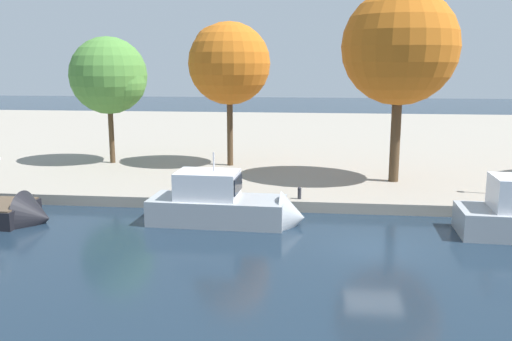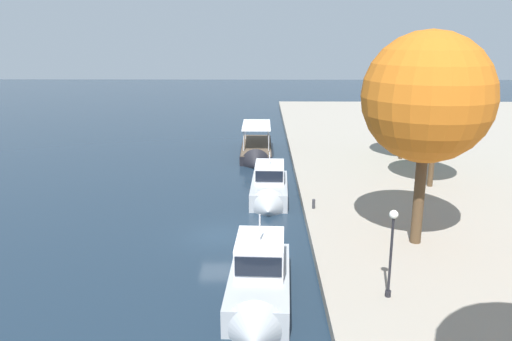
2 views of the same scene
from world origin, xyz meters
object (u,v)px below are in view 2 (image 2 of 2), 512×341
Objects in this scene: tree_0 at (437,90)px; tree_3 at (426,95)px; lamp_post at (392,245)px; tree_1 at (404,91)px; motor_yacht_1 at (269,191)px; tour_boat_0 at (256,152)px; mooring_bollard_0 at (314,203)px; motor_yacht_2 at (259,288)px.

tree_3 is at bearing -21.32° from tree_0.
lamp_post is 27.64m from tree_1.
lamp_post is at bearing -24.78° from tree_3.
tour_boat_0 is at bearing -173.45° from motor_yacht_1.
mooring_bollard_0 is 0.07× the size of tree_1.
motor_yacht_2 is at bearing -0.53° from motor_yacht_1.
tour_boat_0 is at bearing -104.79° from tree_1.
tree_0 is 12.09m from tree_3.
motor_yacht_1 is (14.35, 1.14, 0.35)m from tour_boat_0.
motor_yacht_1 is 14.73m from tree_0.
tree_3 is at bearing 42.61° from mooring_bollard_0.
tree_0 is 0.87× the size of tree_3.
tree_1 reaches higher than motor_yacht_2.
motor_yacht_1 is 0.66× the size of tree_3.
tree_3 reaches higher than tour_boat_0.
tree_0 is 1.10× the size of tree_1.
motor_yacht_2 reaches higher than motor_yacht_1.
mooring_bollard_0 is 18.19m from tree_1.
mooring_bollard_0 is 0.06× the size of tree_3.
tree_1 is (3.61, 13.68, 6.66)m from tour_boat_0.
tour_boat_0 is 19.99m from tree_0.
motor_yacht_2 is at bearing 0.93° from tour_boat_0.
motor_yacht_1 is 0.77× the size of tree_0.
tour_boat_0 is 15.64m from tree_1.
mooring_bollard_0 is 12.53m from lamp_post.
tree_3 is at bearing 155.22° from lamp_post.
lamp_post is (29.99, 6.39, 2.77)m from tour_boat_0.
lamp_post is at bearing 20.55° from motor_yacht_1.
tree_3 is (23.53, 9.37, 8.68)m from tour_boat_0.
tree_0 is 8.76m from tree_1.
motor_yacht_2 is at bearing -26.97° from tree_1.
lamp_post is at bearing -15.45° from tree_1.
tree_1 is (-14.25, 9.53, 6.09)m from mooring_bollard_0.
tour_boat_0 is 2.81× the size of lamp_post.
tree_1 is at bearing 167.80° from tree_3.
tour_boat_0 is at bearing -167.97° from lamp_post.
tree_3 is (11.22, -4.38, 1.00)m from tree_0.
tree_0 reaches higher than tree_1.
tour_boat_0 is at bearing -176.49° from motor_yacht_2.
tour_boat_0 is 1.43× the size of motor_yacht_2.
mooring_bollard_0 is at bearing -137.39° from tree_3.
motor_yacht_2 reaches higher than mooring_bollard_0.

